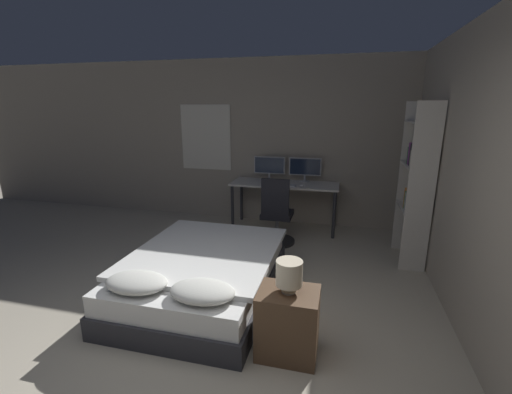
{
  "coord_description": "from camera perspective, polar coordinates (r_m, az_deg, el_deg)",
  "views": [
    {
      "loc": [
        1.1,
        -1.72,
        1.95
      ],
      "look_at": [
        -0.0,
        2.63,
        0.75
      ],
      "focal_mm": 24.0,
      "sensor_mm": 36.0,
      "label": 1
    }
  ],
  "objects": [
    {
      "name": "bedside_lamp",
      "position": [
        2.68,
        5.55,
        -12.53
      ],
      "size": [
        0.21,
        0.21,
        0.26
      ],
      "color": "gray",
      "rests_on": "nightstand"
    },
    {
      "name": "wall_side_right",
      "position": [
        3.45,
        32.61,
        2.63
      ],
      "size": [
        0.06,
        12.0,
        2.7
      ],
      "color": "#9E9384",
      "rests_on": "ground_plane"
    },
    {
      "name": "bed",
      "position": [
        3.71,
        -8.9,
        -12.64
      ],
      "size": [
        1.45,
        1.94,
        0.55
      ],
      "color": "#2D2D33",
      "rests_on": "ground_plane"
    },
    {
      "name": "office_chair",
      "position": [
        4.92,
        3.45,
        -3.6
      ],
      "size": [
        0.52,
        0.52,
        0.99
      ],
      "color": "black",
      "rests_on": "ground_plane"
    },
    {
      "name": "desk",
      "position": [
        5.48,
        4.78,
        1.44
      ],
      "size": [
        1.7,
        0.61,
        0.76
      ],
      "color": "beige",
      "rests_on": "ground_plane"
    },
    {
      "name": "keyboard",
      "position": [
        5.27,
        4.45,
        1.97
      ],
      "size": [
        0.41,
        0.13,
        0.02
      ],
      "color": "#B7B7BC",
      "rests_on": "desk"
    },
    {
      "name": "monitor_left",
      "position": [
        5.67,
        2.25,
        5.14
      ],
      "size": [
        0.51,
        0.16,
        0.38
      ],
      "color": "#B7B7BC",
      "rests_on": "desk"
    },
    {
      "name": "computer_mouse",
      "position": [
        5.23,
        7.61,
        1.87
      ],
      "size": [
        0.07,
        0.05,
        0.04
      ],
      "color": "#B7B7BC",
      "rests_on": "desk"
    },
    {
      "name": "monitor_right",
      "position": [
        5.58,
        8.19,
        4.84
      ],
      "size": [
        0.51,
        0.16,
        0.38
      ],
      "color": "#B7B7BC",
      "rests_on": "desk"
    },
    {
      "name": "bookshelf",
      "position": [
        4.6,
        25.28,
        2.94
      ],
      "size": [
        0.3,
        0.7,
        2.0
      ],
      "color": "beige",
      "rests_on": "ground_plane"
    },
    {
      "name": "nightstand",
      "position": [
        2.91,
        5.33,
        -20.18
      ],
      "size": [
        0.48,
        0.38,
        0.55
      ],
      "color": "brown",
      "rests_on": "ground_plane"
    },
    {
      "name": "wall_back",
      "position": [
        5.78,
        3.06,
        9.0
      ],
      "size": [
        12.0,
        0.08,
        2.7
      ],
      "color": "#9E9384",
      "rests_on": "ground_plane"
    }
  ]
}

